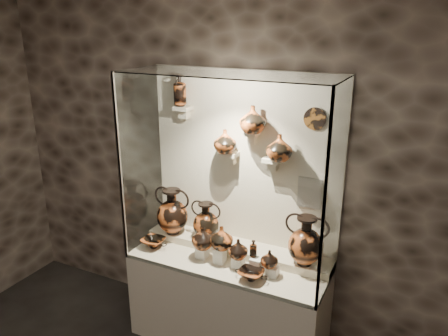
# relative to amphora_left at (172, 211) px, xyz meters

# --- Properties ---
(wall_back) EXTENTS (5.00, 0.02, 3.20)m
(wall_back) POSITION_rel_amphora_left_xyz_m (0.62, 0.20, 0.49)
(wall_back) COLOR #2C231C
(wall_back) RESTS_ON ground
(plinth) EXTENTS (1.70, 0.60, 0.80)m
(plinth) POSITION_rel_amphora_left_xyz_m (0.62, -0.12, -0.71)
(plinth) COLOR beige
(plinth) RESTS_ON floor
(front_tier) EXTENTS (1.68, 0.58, 0.03)m
(front_tier) POSITION_rel_amphora_left_xyz_m (0.62, -0.12, -0.30)
(front_tier) COLOR beige
(front_tier) RESTS_ON plinth
(rear_tier) EXTENTS (1.70, 0.25, 0.10)m
(rear_tier) POSITION_rel_amphora_left_xyz_m (0.62, 0.06, -0.26)
(rear_tier) COLOR beige
(rear_tier) RESTS_ON plinth
(back_panel) EXTENTS (1.70, 0.03, 1.60)m
(back_panel) POSITION_rel_amphora_left_xyz_m (0.62, 0.20, 0.49)
(back_panel) COLOR beige
(back_panel) RESTS_ON plinth
(glass_front) EXTENTS (1.70, 0.01, 1.60)m
(glass_front) POSITION_rel_amphora_left_xyz_m (0.62, -0.41, 0.49)
(glass_front) COLOR white
(glass_front) RESTS_ON plinth
(glass_left) EXTENTS (0.01, 0.60, 1.60)m
(glass_left) POSITION_rel_amphora_left_xyz_m (-0.23, -0.12, 0.49)
(glass_left) COLOR white
(glass_left) RESTS_ON plinth
(glass_right) EXTENTS (0.01, 0.60, 1.60)m
(glass_right) POSITION_rel_amphora_left_xyz_m (1.47, -0.12, 0.49)
(glass_right) COLOR white
(glass_right) RESTS_ON plinth
(glass_top) EXTENTS (1.70, 0.60, 0.01)m
(glass_top) POSITION_rel_amphora_left_xyz_m (0.62, -0.12, 1.28)
(glass_top) COLOR white
(glass_top) RESTS_ON back_panel
(frame_post_left) EXTENTS (0.02, 0.02, 1.60)m
(frame_post_left) POSITION_rel_amphora_left_xyz_m (-0.22, -0.41, 0.49)
(frame_post_left) COLOR gray
(frame_post_left) RESTS_ON plinth
(frame_post_right) EXTENTS (0.02, 0.02, 1.60)m
(frame_post_right) POSITION_rel_amphora_left_xyz_m (1.46, -0.41, 0.49)
(frame_post_right) COLOR gray
(frame_post_right) RESTS_ON plinth
(pedestal_a) EXTENTS (0.09, 0.09, 0.10)m
(pedestal_a) POSITION_rel_amphora_left_xyz_m (0.40, -0.17, -0.23)
(pedestal_a) COLOR white
(pedestal_a) RESTS_ON front_tier
(pedestal_b) EXTENTS (0.09, 0.09, 0.13)m
(pedestal_b) POSITION_rel_amphora_left_xyz_m (0.57, -0.17, -0.22)
(pedestal_b) COLOR white
(pedestal_b) RESTS_ON front_tier
(pedestal_c) EXTENTS (0.09, 0.09, 0.09)m
(pedestal_c) POSITION_rel_amphora_left_xyz_m (0.74, -0.17, -0.24)
(pedestal_c) COLOR white
(pedestal_c) RESTS_ON front_tier
(pedestal_d) EXTENTS (0.09, 0.09, 0.12)m
(pedestal_d) POSITION_rel_amphora_left_xyz_m (0.90, -0.17, -0.22)
(pedestal_d) COLOR white
(pedestal_d) RESTS_ON front_tier
(pedestal_e) EXTENTS (0.09, 0.09, 0.08)m
(pedestal_e) POSITION_rel_amphora_left_xyz_m (1.04, -0.17, -0.24)
(pedestal_e) COLOR white
(pedestal_e) RESTS_ON front_tier
(bracket_ul) EXTENTS (0.14, 0.12, 0.04)m
(bracket_ul) POSITION_rel_amphora_left_xyz_m (0.07, 0.12, 0.94)
(bracket_ul) COLOR beige
(bracket_ul) RESTS_ON back_panel
(bracket_ca) EXTENTS (0.14, 0.12, 0.04)m
(bracket_ca) POSITION_rel_amphora_left_xyz_m (0.52, 0.12, 0.59)
(bracket_ca) COLOR beige
(bracket_ca) RESTS_ON back_panel
(bracket_cb) EXTENTS (0.10, 0.12, 0.04)m
(bracket_cb) POSITION_rel_amphora_left_xyz_m (0.72, 0.12, 0.79)
(bracket_cb) COLOR beige
(bracket_cb) RESTS_ON back_panel
(bracket_cc) EXTENTS (0.14, 0.12, 0.04)m
(bracket_cc) POSITION_rel_amphora_left_xyz_m (0.90, 0.12, 0.59)
(bracket_cc) COLOR beige
(bracket_cc) RESTS_ON back_panel
(amphora_left) EXTENTS (0.38, 0.38, 0.43)m
(amphora_left) POSITION_rel_amphora_left_xyz_m (0.00, 0.00, 0.00)
(amphora_left) COLOR #9F491E
(amphora_left) RESTS_ON rear_tier
(amphora_mid) EXTENTS (0.36, 0.36, 0.35)m
(amphora_mid) POSITION_rel_amphora_left_xyz_m (0.33, 0.03, -0.04)
(amphora_mid) COLOR #A2481C
(amphora_mid) RESTS_ON rear_tier
(amphora_right) EXTENTS (0.36, 0.36, 0.42)m
(amphora_right) POSITION_rel_amphora_left_xyz_m (1.25, 0.01, -0.01)
(amphora_right) COLOR #9F491E
(amphora_right) RESTS_ON rear_tier
(jug_a) EXTENTS (0.24, 0.24, 0.20)m
(jug_a) POSITION_rel_amphora_left_xyz_m (0.42, -0.18, -0.09)
(jug_a) COLOR #9F491E
(jug_a) RESTS_ON pedestal_a
(jug_b) EXTENTS (0.26, 0.26, 0.20)m
(jug_b) POSITION_rel_amphora_left_xyz_m (0.59, -0.17, -0.05)
(jug_b) COLOR #A2481C
(jug_b) RESTS_ON pedestal_b
(jug_c) EXTENTS (0.18, 0.18, 0.17)m
(jug_c) POSITION_rel_amphora_left_xyz_m (0.75, -0.18, -0.11)
(jug_c) COLOR #9F491E
(jug_c) RESTS_ON pedestal_c
(jug_e) EXTENTS (0.17, 0.17, 0.15)m
(jug_e) POSITION_rel_amphora_left_xyz_m (1.02, -0.18, -0.13)
(jug_e) COLOR #9F491E
(jug_e) RESTS_ON pedestal_e
(lekythos_small) EXTENTS (0.09, 0.09, 0.16)m
(lekythos_small) POSITION_rel_amphora_left_xyz_m (0.87, -0.15, -0.08)
(lekythos_small) COLOR #A2481C
(lekythos_small) RESTS_ON pedestal_d
(kylix_left) EXTENTS (0.33, 0.30, 0.11)m
(kylix_left) POSITION_rel_amphora_left_xyz_m (-0.08, -0.21, -0.23)
(kylix_left) COLOR #A2481C
(kylix_left) RESTS_ON front_tier
(kylix_right) EXTENTS (0.26, 0.22, 0.10)m
(kylix_right) POSITION_rel_amphora_left_xyz_m (0.91, -0.30, -0.23)
(kylix_right) COLOR #9F491E
(kylix_right) RESTS_ON front_tier
(lekythos_tall) EXTENTS (0.12, 0.12, 0.30)m
(lekythos_tall) POSITION_rel_amphora_left_xyz_m (0.05, 0.11, 1.10)
(lekythos_tall) COLOR #9F491E
(lekythos_tall) RESTS_ON bracket_ul
(ovoid_vase_a) EXTENTS (0.24, 0.24, 0.20)m
(ovoid_vase_a) POSITION_rel_amphora_left_xyz_m (0.50, 0.08, 0.70)
(ovoid_vase_a) COLOR #A2481C
(ovoid_vase_a) RESTS_ON bracket_ca
(ovoid_vase_b) EXTENTS (0.28, 0.28, 0.22)m
(ovoid_vase_b) POSITION_rel_amphora_left_xyz_m (0.75, 0.07, 0.91)
(ovoid_vase_b) COLOR #A2481C
(ovoid_vase_b) RESTS_ON bracket_cb
(ovoid_vase_c) EXTENTS (0.21, 0.21, 0.21)m
(ovoid_vase_c) POSITION_rel_amphora_left_xyz_m (0.98, 0.07, 0.71)
(ovoid_vase_c) COLOR #A2481C
(ovoid_vase_c) RESTS_ON bracket_cc
(wall_plate) EXTENTS (0.17, 0.02, 0.17)m
(wall_plate) POSITION_rel_amphora_left_xyz_m (1.21, 0.17, 0.94)
(wall_plate) COLOR #90531C
(wall_plate) RESTS_ON back_panel
(info_placard) EXTENTS (0.19, 0.01, 0.26)m
(info_placard) POSITION_rel_amphora_left_xyz_m (1.21, 0.18, 0.33)
(info_placard) COLOR beige
(info_placard) RESTS_ON back_panel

